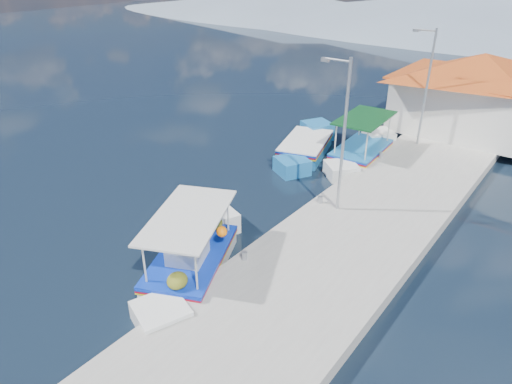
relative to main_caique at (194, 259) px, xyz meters
The scene contains 9 objects.
ground 4.67m from the main_caique, 120.66° to the left, with size 160.00×160.00×0.00m, color black.
quay 10.60m from the main_caique, 70.55° to the left, with size 5.00×44.00×0.50m, color #A4A199.
bollards 9.36m from the main_caique, 81.21° to the left, with size 0.20×17.20×0.30m.
main_caique is the anchor object (origin of this frame).
caique_green_canopy 12.29m from the main_caique, 88.68° to the left, with size 2.36×6.97×2.61m.
caique_blue_hull 11.41m from the main_caique, 102.20° to the left, with size 3.47×6.88×1.28m.
harbor_building 19.52m from the main_caique, 78.61° to the left, with size 10.49×10.49×4.40m.
lamp_post_near 7.21m from the main_caique, 70.38° to the left, with size 1.21×0.14×6.00m.
lamp_post_far 15.52m from the main_caique, 81.89° to the left, with size 1.21×0.14×6.00m.
Camera 1 is at (11.86, -12.90, 9.67)m, focal length 32.30 mm.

